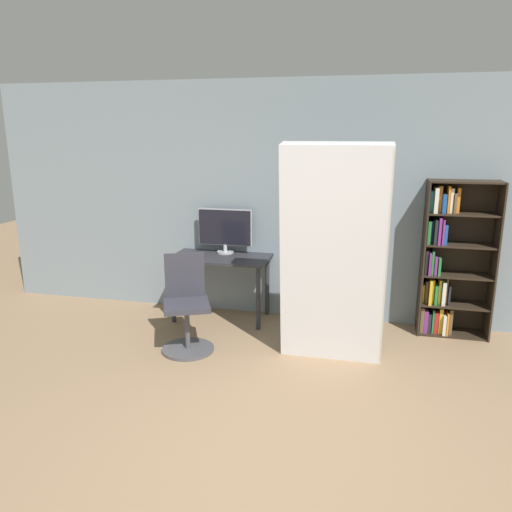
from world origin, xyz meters
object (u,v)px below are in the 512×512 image
(office_chair, at_px, (187,311))
(bookshelf, at_px, (448,263))
(mattress_near, at_px, (334,256))
(monitor, at_px, (225,229))

(office_chair, bearing_deg, bookshelf, 22.20)
(bookshelf, xyz_separation_m, mattress_near, (-1.13, -0.96, 0.24))
(bookshelf, bearing_deg, office_chair, -157.80)
(monitor, distance_m, mattress_near, 1.66)
(monitor, relative_size, bookshelf, 0.39)
(office_chair, xyz_separation_m, mattress_near, (1.43, 0.08, 0.63))
(mattress_near, bearing_deg, monitor, 143.44)
(monitor, relative_size, mattress_near, 0.31)
(office_chair, bearing_deg, monitor, 85.24)
(mattress_near, bearing_deg, bookshelf, 40.57)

